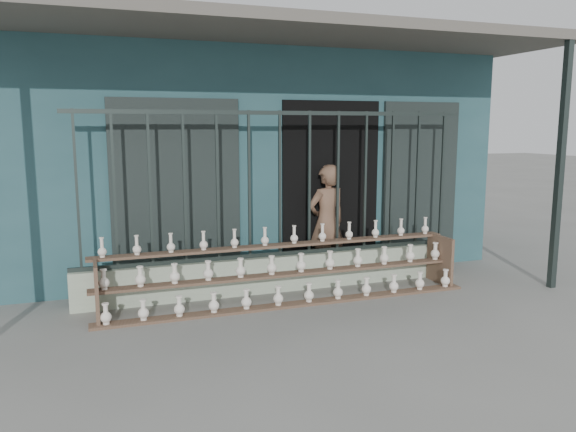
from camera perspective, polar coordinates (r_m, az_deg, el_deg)
name	(u,v)px	position (r m, az deg, el deg)	size (l,w,h in m)	color
ground	(320,323)	(6.04, 3.23, -10.85)	(60.00, 60.00, 0.00)	slate
workshop_building	(225,152)	(9.73, -6.40, 6.47)	(7.40, 6.60, 3.21)	#285056
parapet_wall	(280,273)	(7.13, -0.81, -5.80)	(5.00, 0.20, 0.45)	#B5C6A9
security_fence	(280,184)	(6.93, -0.83, 3.22)	(5.00, 0.04, 1.80)	#283330
shelf_rack	(287,271)	(6.70, -0.12, -5.58)	(4.50, 0.68, 0.85)	brown
elderly_woman	(327,222)	(7.57, 3.95, -0.66)	(0.57, 0.37, 1.56)	brown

